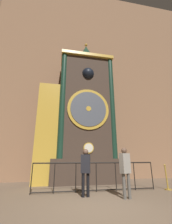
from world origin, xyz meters
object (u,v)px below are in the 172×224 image
Objects in this scene: visitor_near at (86,167)px; visitor_far at (125,167)px; clock_tower at (80,116)px; stanchion_post at (167,181)px.

visitor_near is 1.43m from visitor_far.
visitor_far is at bearing -5.20° from visitor_near.
clock_tower is at bearing 87.93° from visitor_far.
visitor_near is 3.83m from stanchion_post.
visitor_near reaches higher than stanchion_post.
clock_tower is 5.52× the size of visitor_far.
visitor_far is 1.60× the size of stanchion_post.
visitor_far is (1.33, -0.52, 0.02)m from visitor_near.
stanchion_post is at bearing 4.24° from visitor_far.
clock_tower reaches higher than stanchion_post.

